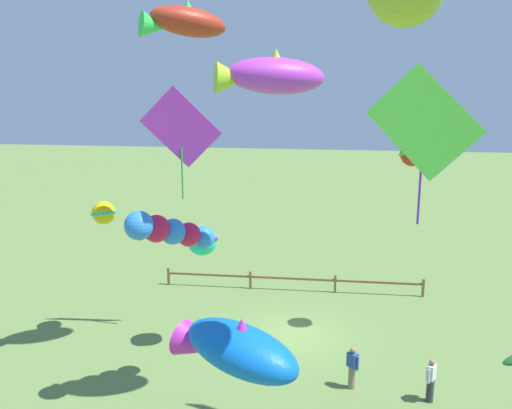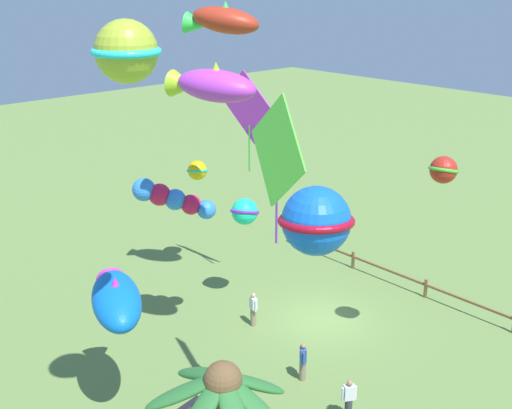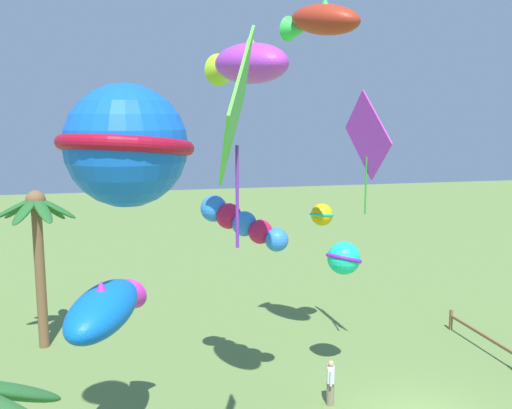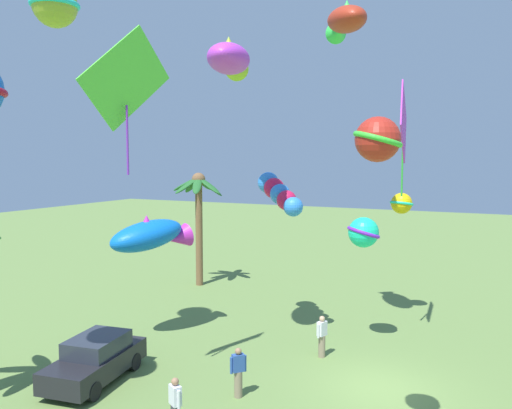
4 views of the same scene
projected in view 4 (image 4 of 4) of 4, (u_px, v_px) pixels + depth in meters
ground_plane at (380, 390)px, 16.40m from camera, size 120.00×120.00×0.00m
palm_tree_1 at (199, 202)px, 29.68m from camera, size 3.28×3.33×6.71m
parked_car_0 at (96, 359)px, 17.00m from camera, size 4.11×2.26×1.51m
spectator_0 at (238, 372)px, 15.83m from camera, size 0.44×0.42×1.59m
spectator_1 at (175, 405)px, 13.68m from camera, size 0.39×0.49×1.59m
spectator_2 at (322, 336)px, 19.05m from camera, size 0.53×0.34×1.59m
kite_fish_0 at (151, 235)px, 20.99m from camera, size 3.93×2.86×1.69m
kite_fish_2 at (345, 21)px, 19.72m from camera, size 3.32×2.68×1.43m
kite_fish_3 at (230, 60)px, 18.27m from camera, size 3.54×2.37×1.40m
kite_diamond_4 at (126, 81)px, 14.99m from camera, size 3.09×0.96×4.43m
kite_tube_5 at (278, 193)px, 21.53m from camera, size 2.53×2.73×1.74m
kite_ball_6 at (402, 203)px, 23.29m from camera, size 1.44×1.44×0.97m
kite_ball_7 at (363, 232)px, 19.80m from camera, size 1.82×1.82×1.20m
kite_ball_8 at (55, 5)px, 17.49m from camera, size 1.81×1.81×1.54m
kite_ball_9 at (378, 139)px, 11.08m from camera, size 1.37×1.36×1.01m
kite_diamond_10 at (403, 123)px, 19.82m from camera, size 3.31×0.42×4.64m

